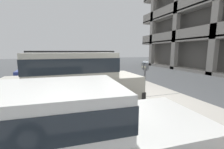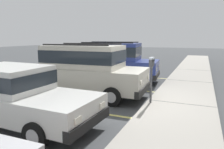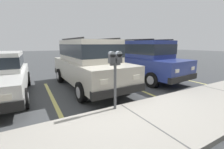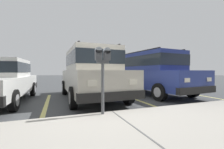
% 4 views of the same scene
% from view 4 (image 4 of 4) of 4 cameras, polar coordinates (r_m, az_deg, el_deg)
% --- Properties ---
extents(ground_plane, '(80.00, 80.00, 0.10)m').
position_cam_4_polar(ground_plane, '(4.01, -0.99, -15.43)').
color(ground_plane, '#444749').
extents(sidewalk, '(40.00, 2.20, 0.12)m').
position_cam_4_polar(sidewalk, '(2.84, 8.25, -20.23)').
color(sidewalk, '#ADA89E').
rests_on(sidewalk, ground_plane).
extents(parking_stall_lines, '(12.91, 4.80, 0.01)m').
position_cam_4_polar(parking_stall_lines, '(5.15, -23.94, -11.14)').
color(parking_stall_lines, '#DBD16B').
rests_on(parking_stall_lines, ground_plane).
extents(silver_suv, '(2.14, 4.85, 2.03)m').
position_cam_4_polar(silver_suv, '(6.10, -8.10, 1.14)').
color(silver_suv, beige).
rests_on(silver_suv, ground_plane).
extents(red_sedan, '(2.33, 4.94, 2.03)m').
position_cam_4_polar(red_sedan, '(7.47, 14.86, 1.13)').
color(red_sedan, navy).
rests_on(red_sedan, ground_plane).
extents(parking_meter_near, '(0.35, 0.12, 1.52)m').
position_cam_4_polar(parking_meter_near, '(3.42, -3.57, 3.81)').
color(parking_meter_near, '#595B60').
rests_on(parking_meter_near, sidewalk).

